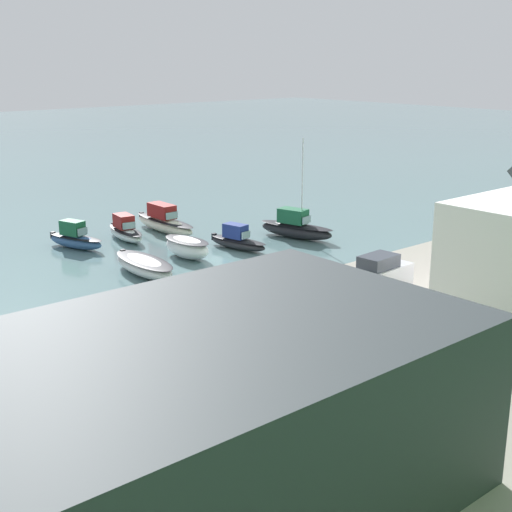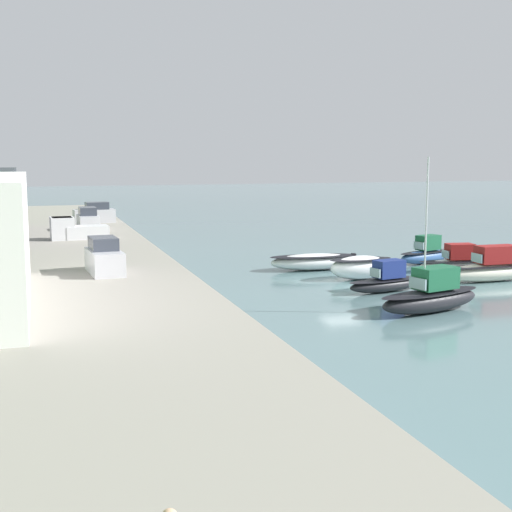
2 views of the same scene
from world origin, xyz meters
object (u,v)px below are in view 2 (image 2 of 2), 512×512
object	(u,v)px
moored_boat_2	(360,267)
parked_car_1	(95,214)
moored_boat_3	(314,261)
parked_car_2	(88,220)
moored_boat_0	(431,296)
moored_boat_6	(426,253)
parked_car_0	(104,258)
moored_boat_1	(386,281)
moored_boat_5	(457,262)
pickup_truck_0	(74,230)
moored_boat_4	(492,268)

from	to	relation	value
moored_boat_2	parked_car_1	distance (m)	34.91
parked_car_1	moored_boat_3	bearing A→B (deg)	-157.39
moored_boat_2	parked_car_1	bearing A→B (deg)	23.74
moored_boat_2	parked_car_2	bearing A→B (deg)	32.37
moored_boat_0	moored_boat_3	size ratio (longest dim) A/B	1.22
moored_boat_3	moored_boat_6	size ratio (longest dim) A/B	1.22
parked_car_0	parked_car_2	size ratio (longest dim) A/B	1.01
moored_boat_3	parked_car_0	distance (m)	17.47
moored_boat_6	moored_boat_1	bearing A→B (deg)	120.36
moored_boat_5	moored_boat_6	world-z (taller)	moored_boat_6
moored_boat_2	parked_car_0	size ratio (longest dim) A/B	1.09
pickup_truck_0	moored_boat_1	bearing A→B (deg)	-142.82
moored_boat_3	parked_car_2	size ratio (longest dim) A/B	1.65
parked_car_0	parked_car_1	size ratio (longest dim) A/B	0.99
moored_boat_4	pickup_truck_0	size ratio (longest dim) A/B	1.72
moored_boat_1	moored_boat_2	bearing A→B (deg)	-16.27
moored_boat_1	parked_car_0	distance (m)	17.65
pickup_truck_0	moored_boat_4	bearing A→B (deg)	-129.92
moored_boat_2	pickup_truck_0	world-z (taller)	pickup_truck_0
moored_boat_3	moored_boat_4	size ratio (longest dim) A/B	0.84
moored_boat_0	moored_boat_4	world-z (taller)	moored_boat_0
moored_boat_0	moored_boat_6	size ratio (longest dim) A/B	1.49
moored_boat_2	moored_boat_1	bearing A→B (deg)	172.01
parked_car_0	moored_boat_3	bearing A→B (deg)	-162.25
moored_boat_1	moored_boat_6	distance (m)	13.13
moored_boat_3	pickup_truck_0	distance (m)	20.78
moored_boat_3	pickup_truck_0	size ratio (longest dim) A/B	1.45
parked_car_0	parked_car_1	distance (m)	32.85
moored_boat_2	moored_boat_6	world-z (taller)	moored_boat_6
moored_boat_2	parked_car_1	size ratio (longest dim) A/B	1.08
parked_car_1	pickup_truck_0	size ratio (longest dim) A/B	0.90
moored_boat_2	moored_boat_5	world-z (taller)	moored_boat_5
moored_boat_1	moored_boat_5	world-z (taller)	moored_boat_5
moored_boat_2	moored_boat_5	size ratio (longest dim) A/B	0.80
moored_boat_6	moored_boat_4	bearing A→B (deg)	162.07
moored_boat_1	moored_boat_5	size ratio (longest dim) A/B	0.97
moored_boat_4	moored_boat_1	bearing A→B (deg)	98.19
moored_boat_4	moored_boat_6	world-z (taller)	moored_boat_4
parked_car_1	moored_boat_5	bearing A→B (deg)	-147.54
moored_boat_4	moored_boat_5	size ratio (longest dim) A/B	1.41
moored_boat_2	moored_boat_6	distance (m)	9.77
parked_car_1	parked_car_0	bearing A→B (deg)	170.90
moored_boat_3	moored_boat_0	bearing A→B (deg)	-174.66
moored_boat_4	moored_boat_2	bearing A→B (deg)	67.84
moored_boat_1	moored_boat_3	distance (m)	9.52
moored_boat_3	moored_boat_5	bearing A→B (deg)	-110.53
moored_boat_4	parked_car_0	size ratio (longest dim) A/B	1.92
moored_boat_1	parked_car_1	distance (m)	38.95
moored_boat_0	moored_boat_5	world-z (taller)	moored_boat_0
parked_car_2	pickup_truck_0	size ratio (longest dim) A/B	0.88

